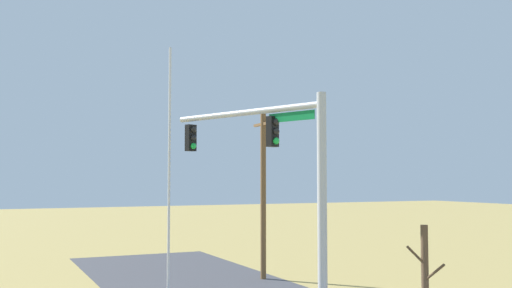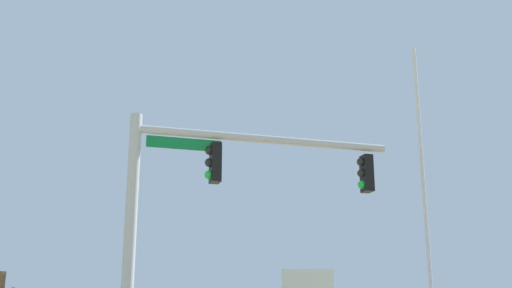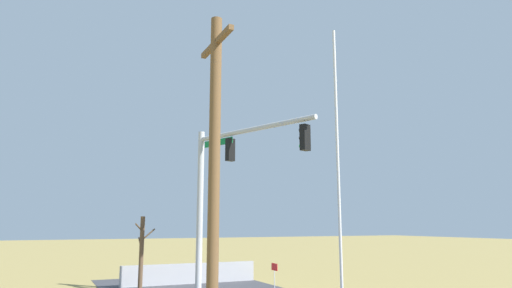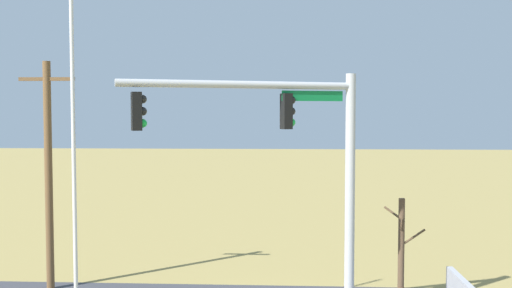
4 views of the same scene
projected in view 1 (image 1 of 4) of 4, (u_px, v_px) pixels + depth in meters
The scene contains 4 objects.
signal_mast at pixel (280, 168), 17.86m from camera, with size 6.17×2.57×7.14m.
flagpole at pixel (169, 173), 21.97m from camera, with size 0.10×0.10×9.70m, color silver.
utility_pole at pixel (263, 191), 26.82m from camera, with size 1.90×0.26×7.78m.
bare_tree at pixel (425, 284), 15.74m from camera, with size 1.27×1.02×3.34m.
Camera 1 is at (17.11, -8.54, 4.59)m, focal length 40.44 mm.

